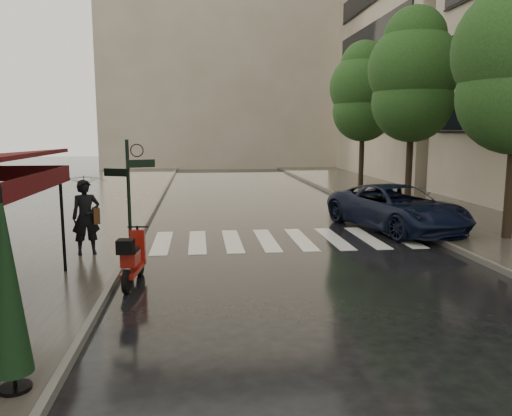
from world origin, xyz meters
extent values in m
plane|color=black|center=(0.00, 0.00, 0.00)|extent=(120.00, 120.00, 0.00)
cube|color=#38332D|center=(-4.50, 12.00, 0.06)|extent=(6.00, 60.00, 0.12)
cube|color=#38332D|center=(10.25, 12.00, 0.06)|extent=(5.50, 60.00, 0.12)
cube|color=#595651|center=(-1.45, 12.00, 0.07)|extent=(0.12, 60.00, 0.16)
cube|color=#595651|center=(7.45, 12.00, 0.07)|extent=(0.12, 60.00, 0.16)
cube|color=silver|center=(-0.70, 6.00, 0.01)|extent=(0.50, 3.20, 0.01)
cube|color=silver|center=(0.35, 6.00, 0.01)|extent=(0.50, 3.20, 0.01)
cube|color=silver|center=(1.40, 6.00, 0.01)|extent=(0.50, 3.20, 0.01)
cube|color=silver|center=(2.45, 6.00, 0.01)|extent=(0.50, 3.20, 0.01)
cube|color=silver|center=(3.50, 6.00, 0.01)|extent=(0.50, 3.20, 0.01)
cube|color=silver|center=(4.55, 6.00, 0.01)|extent=(0.50, 3.20, 0.01)
cube|color=silver|center=(5.60, 6.00, 0.01)|extent=(0.50, 3.20, 0.01)
cube|color=silver|center=(6.65, 6.00, 0.01)|extent=(0.50, 3.20, 0.01)
cube|color=#400910|center=(-2.52, -0.50, 2.35)|extent=(0.04, 7.00, 0.35)
cylinder|color=black|center=(-2.65, 2.75, 1.29)|extent=(0.07, 0.07, 2.35)
cylinder|color=black|center=(-1.20, 3.00, 1.55)|extent=(0.08, 0.08, 3.10)
cube|color=black|center=(-0.90, 3.00, 2.55)|extent=(0.62, 0.26, 0.18)
cube|color=black|center=(-1.48, 3.00, 2.35)|extent=(0.56, 0.29, 0.18)
cube|color=tan|center=(16.50, 26.00, 9.25)|extent=(8.00, 16.00, 18.50)
cube|color=tan|center=(3.00, 38.00, 10.00)|extent=(22.00, 6.00, 20.00)
cylinder|color=black|center=(9.60, 5.00, 2.25)|extent=(0.28, 0.28, 4.26)
cylinder|color=black|center=(9.50, 12.00, 2.36)|extent=(0.28, 0.28, 4.48)
sphere|color=#163E17|center=(9.50, 12.00, 4.52)|extent=(3.40, 3.40, 3.40)
sphere|color=#163E17|center=(9.50, 12.00, 5.88)|extent=(3.80, 3.80, 3.80)
sphere|color=#163E17|center=(9.50, 12.00, 7.16)|extent=(2.60, 2.60, 2.60)
cylinder|color=black|center=(9.70, 19.00, 2.30)|extent=(0.28, 0.28, 4.37)
sphere|color=#163E17|center=(9.70, 19.00, 4.41)|extent=(3.40, 3.40, 3.40)
sphere|color=#163E17|center=(9.70, 19.00, 5.74)|extent=(3.80, 3.80, 3.80)
sphere|color=#163E17|center=(9.70, 19.00, 6.98)|extent=(2.60, 2.60, 2.60)
imported|color=black|center=(-2.49, 4.36, 1.09)|extent=(0.82, 0.67, 1.94)
imported|color=black|center=(-2.49, 4.36, 2.20)|extent=(1.47, 1.48, 1.06)
cube|color=#492A13|center=(-2.25, 4.44, 1.12)|extent=(0.26, 0.39, 0.41)
cylinder|color=black|center=(-1.08, 1.34, 0.25)|extent=(0.15, 0.50, 0.49)
cylinder|color=black|center=(-0.96, 2.61, 0.25)|extent=(0.15, 0.50, 0.49)
cube|color=maroon|center=(-1.02, 2.00, 0.33)|extent=(0.42, 1.35, 0.10)
cube|color=maroon|center=(-1.04, 1.74, 0.64)|extent=(0.36, 0.59, 0.29)
cube|color=maroon|center=(-0.97, 2.46, 0.72)|extent=(0.34, 0.15, 0.77)
cylinder|color=black|center=(-0.96, 2.56, 1.15)|extent=(0.47, 0.08, 0.04)
cube|color=black|center=(-1.08, 1.37, 0.97)|extent=(0.36, 0.34, 0.29)
imported|color=black|center=(7.00, 7.11, 0.75)|extent=(3.91, 5.91, 1.51)
cylinder|color=black|center=(-1.88, -2.68, 0.14)|extent=(0.39, 0.39, 0.05)
cylinder|color=black|center=(-1.88, -2.68, 1.39)|extent=(0.04, 0.04, 2.44)
cone|color=black|center=(-1.88, -2.68, 1.51)|extent=(0.48, 0.48, 2.31)
camera|label=1|loc=(0.42, -8.74, 3.28)|focal=35.00mm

